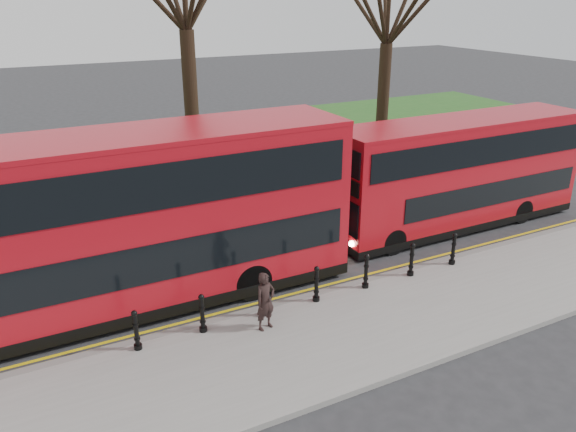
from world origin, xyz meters
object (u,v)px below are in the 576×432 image
bus_lead (130,224)px  bollard_row (316,285)px  pedestrian (265,301)px  bus_rear (458,174)px

bus_lead → bollard_row: bearing=-28.4°
bollard_row → pedestrian: size_ratio=6.46×
bollard_row → pedestrian: 1.93m
bollard_row → bus_lead: (-4.36, 2.36, 1.77)m
bollard_row → bus_rear: bearing=19.8°
bus_rear → pedestrian: size_ratio=6.47×
bollard_row → pedestrian: bearing=-162.1°
bus_lead → pedestrian: (2.55, -2.94, -1.50)m
bus_lead → bus_rear: bus_lead is taller
bollard_row → bus_lead: bus_lead is taller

